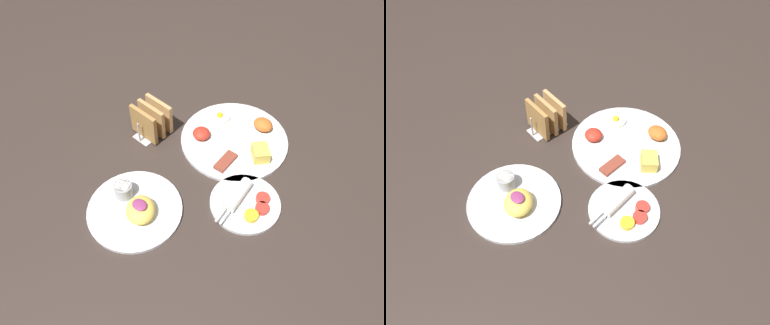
# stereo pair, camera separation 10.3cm
# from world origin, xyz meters

# --- Properties ---
(ground_plane) EXTENTS (3.00, 3.00, 0.00)m
(ground_plane) POSITION_xyz_m (0.00, 0.00, 0.00)
(ground_plane) COLOR #332823
(plate_breakfast) EXTENTS (0.32, 0.32, 0.05)m
(plate_breakfast) POSITION_xyz_m (0.04, 0.15, 0.01)
(plate_breakfast) COLOR white
(plate_breakfast) RESTS_ON ground_plane
(plate_condiments) EXTENTS (0.18, 0.20, 0.04)m
(plate_condiments) POSITION_xyz_m (0.20, -0.01, 0.01)
(plate_condiments) COLOR white
(plate_condiments) RESTS_ON ground_plane
(plate_foreground) EXTENTS (0.24, 0.24, 0.06)m
(plate_foreground) POSITION_xyz_m (0.00, -0.21, 0.01)
(plate_foreground) COLOR white
(plate_foreground) RESTS_ON ground_plane
(toast_rack) EXTENTS (0.10, 0.12, 0.10)m
(toast_rack) POSITION_xyz_m (-0.17, 0.02, 0.05)
(toast_rack) COLOR #B7B7BC
(toast_rack) RESTS_ON ground_plane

